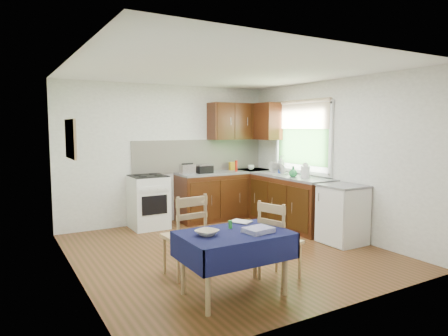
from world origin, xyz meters
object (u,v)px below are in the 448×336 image
toaster (187,169)px  kettle (305,171)px  dining_table (234,242)px  sandwich_press (204,169)px  chair_near (278,239)px  dish_rack (277,173)px  chair_far (186,233)px

toaster → kettle: bearing=-41.0°
dining_table → toaster: bearing=59.0°
sandwich_press → chair_near: bearing=-116.8°
chair_near → toaster: bearing=-21.5°
toaster → chair_near: bearing=-92.2°
dish_rack → chair_far: bearing=-134.7°
chair_near → dining_table: bearing=81.7°
chair_near → sandwich_press: size_ratio=3.21×
chair_near → kettle: 2.39m
kettle → dining_table: bearing=-145.9°
chair_far → sandwich_press: 2.81m
chair_far → chair_near: bearing=139.4°
chair_near → kettle: size_ratio=3.60×
dining_table → sandwich_press: (1.24, 3.08, 0.42)m
toaster → kettle: (1.49, -1.44, 0.02)m
chair_far → toaster: 2.63m
chair_near → sandwich_press: sandwich_press is taller
kettle → dish_rack: bearing=97.8°
dining_table → kettle: 2.92m
kettle → chair_far: bearing=-160.9°
toaster → dish_rack: dish_rack is taller
sandwich_press → dish_rack: 1.33m
chair_far → sandwich_press: sandwich_press is taller
dining_table → sandwich_press: sandwich_press is taller
chair_near → sandwich_press: (0.61, 2.99, 0.50)m
toaster → chair_far: bearing=-112.4°
sandwich_press → dish_rack: bearing=-52.3°
toaster → dish_rack: (1.40, -0.78, -0.07)m
chair_far → chair_near: size_ratio=1.07×
chair_far → kettle: 2.80m
dining_table → toaster: 3.22m
chair_far → kettle: (2.60, 0.90, 0.49)m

